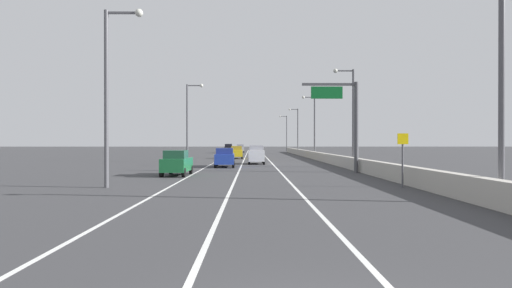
{
  "coord_description": "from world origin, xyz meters",
  "views": [
    {
      "loc": [
        -0.88,
        -4.7,
        2.52
      ],
      "look_at": [
        -0.47,
        35.51,
        2.33
      ],
      "focal_mm": 28.81,
      "sensor_mm": 36.0,
      "label": 1
    }
  ],
  "objects_px": {
    "car_green_0": "(177,163)",
    "car_white_2": "(256,155)",
    "lamp_post_left_mid": "(189,117)",
    "lamp_post_right_second": "(351,111)",
    "car_yellow_5": "(237,152)",
    "lamp_post_right_third": "(313,122)",
    "lamp_post_left_near": "(111,85)",
    "lamp_post_right_fourth": "(297,128)",
    "lamp_post_right_near": "(495,65)",
    "car_blue_4": "(225,157)",
    "speed_advisory_sign": "(403,156)",
    "overhead_sign_gantry": "(347,115)",
    "car_black_3": "(228,148)",
    "car_silver_1": "(240,149)",
    "lamp_post_right_fifth": "(286,131)"
  },
  "relations": [
    {
      "from": "lamp_post_right_second",
      "to": "lamp_post_right_fifth",
      "type": "height_order",
      "value": "same"
    },
    {
      "from": "lamp_post_left_mid",
      "to": "car_green_0",
      "type": "distance_m",
      "value": 21.54
    },
    {
      "from": "overhead_sign_gantry",
      "to": "car_black_3",
      "type": "xyz_separation_m",
      "value": [
        -13.31,
        60.76,
        -3.68
      ]
    },
    {
      "from": "car_green_0",
      "to": "car_yellow_5",
      "type": "xyz_separation_m",
      "value": [
        3.32,
        31.79,
        0.01
      ]
    },
    {
      "from": "car_green_0",
      "to": "car_yellow_5",
      "type": "relative_size",
      "value": 0.9
    },
    {
      "from": "lamp_post_right_second",
      "to": "lamp_post_right_third",
      "type": "relative_size",
      "value": 1.0
    },
    {
      "from": "lamp_post_right_second",
      "to": "lamp_post_left_near",
      "type": "bearing_deg",
      "value": -134.09
    },
    {
      "from": "lamp_post_right_third",
      "to": "car_white_2",
      "type": "height_order",
      "value": "lamp_post_right_third"
    },
    {
      "from": "lamp_post_right_third",
      "to": "car_yellow_5",
      "type": "bearing_deg",
      "value": -168.37
    },
    {
      "from": "lamp_post_right_third",
      "to": "lamp_post_right_fourth",
      "type": "relative_size",
      "value": 1.0
    },
    {
      "from": "lamp_post_left_mid",
      "to": "car_white_2",
      "type": "bearing_deg",
      "value": -28.83
    },
    {
      "from": "lamp_post_right_near",
      "to": "lamp_post_left_near",
      "type": "bearing_deg",
      "value": 161.31
    },
    {
      "from": "lamp_post_right_near",
      "to": "car_silver_1",
      "type": "distance_m",
      "value": 83.07
    },
    {
      "from": "car_white_2",
      "to": "lamp_post_left_near",
      "type": "bearing_deg",
      "value": -108.69
    },
    {
      "from": "lamp_post_right_fourth",
      "to": "car_blue_4",
      "type": "relative_size",
      "value": 2.06
    },
    {
      "from": "lamp_post_left_mid",
      "to": "car_black_3",
      "type": "height_order",
      "value": "lamp_post_left_mid"
    },
    {
      "from": "lamp_post_right_third",
      "to": "car_white_2",
      "type": "distance_m",
      "value": 20.74
    },
    {
      "from": "lamp_post_right_fourth",
      "to": "car_yellow_5",
      "type": "distance_m",
      "value": 29.7
    },
    {
      "from": "lamp_post_right_third",
      "to": "lamp_post_right_fourth",
      "type": "xyz_separation_m",
      "value": [
        0.05,
        24.23,
        0.0
      ]
    },
    {
      "from": "car_yellow_5",
      "to": "lamp_post_right_second",
      "type": "bearing_deg",
      "value": -60.66
    },
    {
      "from": "lamp_post_right_fifth",
      "to": "overhead_sign_gantry",
      "type": "bearing_deg",
      "value": -91.07
    },
    {
      "from": "speed_advisory_sign",
      "to": "car_yellow_5",
      "type": "distance_m",
      "value": 41.47
    },
    {
      "from": "lamp_post_right_fourth",
      "to": "car_blue_4",
      "type": "distance_m",
      "value": 49.66
    },
    {
      "from": "car_blue_4",
      "to": "car_yellow_5",
      "type": "relative_size",
      "value": 1.06
    },
    {
      "from": "speed_advisory_sign",
      "to": "lamp_post_right_fifth",
      "type": "distance_m",
      "value": 91.08
    },
    {
      "from": "lamp_post_right_near",
      "to": "car_green_0",
      "type": "height_order",
      "value": "lamp_post_right_near"
    },
    {
      "from": "lamp_post_left_mid",
      "to": "car_green_0",
      "type": "height_order",
      "value": "lamp_post_left_mid"
    },
    {
      "from": "lamp_post_right_near",
      "to": "lamp_post_right_fourth",
      "type": "height_order",
      "value": "same"
    },
    {
      "from": "car_green_0",
      "to": "car_blue_4",
      "type": "relative_size",
      "value": 0.84
    },
    {
      "from": "speed_advisory_sign",
      "to": "lamp_post_right_near",
      "type": "xyz_separation_m",
      "value": [
        1.62,
        -5.91,
        3.92
      ]
    },
    {
      "from": "speed_advisory_sign",
      "to": "car_blue_4",
      "type": "height_order",
      "value": "speed_advisory_sign"
    },
    {
      "from": "lamp_post_right_third",
      "to": "car_yellow_5",
      "type": "xyz_separation_m",
      "value": [
        -12.06,
        -2.48,
        -4.72
      ]
    },
    {
      "from": "speed_advisory_sign",
      "to": "lamp_post_left_mid",
      "type": "xyz_separation_m",
      "value": [
        -16.24,
        29.16,
        3.92
      ]
    },
    {
      "from": "car_green_0",
      "to": "car_black_3",
      "type": "relative_size",
      "value": 0.97
    },
    {
      "from": "lamp_post_right_fourth",
      "to": "lamp_post_left_mid",
      "type": "relative_size",
      "value": 1.0
    },
    {
      "from": "car_white_2",
      "to": "car_yellow_5",
      "type": "bearing_deg",
      "value": 100.36
    },
    {
      "from": "car_green_0",
      "to": "car_white_2",
      "type": "xyz_separation_m",
      "value": [
        6.16,
        16.27,
        0.11
      ]
    },
    {
      "from": "lamp_post_right_second",
      "to": "car_yellow_5",
      "type": "relative_size",
      "value": 2.18
    },
    {
      "from": "overhead_sign_gantry",
      "to": "lamp_post_right_fourth",
      "type": "bearing_deg",
      "value": 88.08
    },
    {
      "from": "lamp_post_left_mid",
      "to": "speed_advisory_sign",
      "type": "bearing_deg",
      "value": -60.88
    },
    {
      "from": "lamp_post_right_fifth",
      "to": "lamp_post_left_near",
      "type": "bearing_deg",
      "value": -100.69
    },
    {
      "from": "car_silver_1",
      "to": "lamp_post_right_fourth",
      "type": "bearing_deg",
      "value": -36.51
    },
    {
      "from": "lamp_post_right_near",
      "to": "lamp_post_left_near",
      "type": "relative_size",
      "value": 1.0
    },
    {
      "from": "lamp_post_right_third",
      "to": "car_black_3",
      "type": "xyz_separation_m",
      "value": [
        -15.12,
        29.48,
        -4.64
      ]
    },
    {
      "from": "car_green_0",
      "to": "lamp_post_right_second",
      "type": "bearing_deg",
      "value": 32.88
    },
    {
      "from": "lamp_post_left_mid",
      "to": "lamp_post_right_second",
      "type": "bearing_deg",
      "value": -31.38
    },
    {
      "from": "lamp_post_right_near",
      "to": "car_white_2",
      "type": "bearing_deg",
      "value": 107.26
    },
    {
      "from": "lamp_post_right_fourth",
      "to": "lamp_post_left_near",
      "type": "relative_size",
      "value": 1.0
    },
    {
      "from": "lamp_post_right_third",
      "to": "lamp_post_right_near",
      "type": "bearing_deg",
      "value": -89.71
    },
    {
      "from": "lamp_post_right_third",
      "to": "car_green_0",
      "type": "xyz_separation_m",
      "value": [
        -15.37,
        -34.27,
        -4.73
      ]
    }
  ]
}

